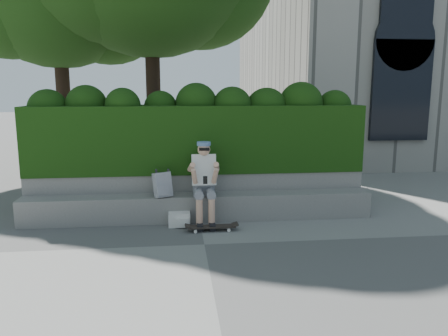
{
  "coord_description": "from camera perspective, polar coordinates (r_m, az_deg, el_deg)",
  "views": [
    {
      "loc": [
        -0.38,
        -6.06,
        2.23
      ],
      "look_at": [
        0.4,
        1.0,
        0.95
      ],
      "focal_mm": 35.0,
      "sensor_mm": 36.0,
      "label": 1
    }
  ],
  "objects": [
    {
      "name": "person",
      "position": [
        7.3,
        -2.62,
        -1.48
      ],
      "size": [
        0.4,
        0.76,
        1.38
      ],
      "color": "slate",
      "rests_on": "ground"
    },
    {
      "name": "backpack_ground",
      "position": [
        7.32,
        -5.85,
        -6.65
      ],
      "size": [
        0.36,
        0.26,
        0.23
      ],
      "primitive_type": "cube",
      "rotation": [
        0.0,
        0.0,
        -0.01
      ],
      "color": "silver",
      "rests_on": "ground"
    },
    {
      "name": "backpack_plaid",
      "position": [
        7.39,
        -8.03,
        -2.18
      ],
      "size": [
        0.32,
        0.26,
        0.42
      ],
      "primitive_type": "cube",
      "rotation": [
        0.0,
        0.0,
        0.47
      ],
      "color": "silver",
      "rests_on": "bench_ledge"
    },
    {
      "name": "bench_ledge",
      "position": [
        7.59,
        -3.22,
        -5.12
      ],
      "size": [
        6.0,
        0.45,
        0.45
      ],
      "primitive_type": "cube",
      "color": "gray",
      "rests_on": "ground"
    },
    {
      "name": "planter_wall",
      "position": [
        8.02,
        -3.42,
        -3.19
      ],
      "size": [
        6.0,
        0.5,
        0.75
      ],
      "primitive_type": "cube",
      "color": "gray",
      "rests_on": "ground"
    },
    {
      "name": "skateboard",
      "position": [
        7.04,
        -1.61,
        -7.7
      ],
      "size": [
        0.76,
        0.2,
        0.08
      ],
      "rotation": [
        0.0,
        0.0,
        0.02
      ],
      "color": "black",
      "rests_on": "ground"
    },
    {
      "name": "hedge",
      "position": [
        8.07,
        -3.58,
        3.93
      ],
      "size": [
        6.0,
        1.0,
        1.2
      ],
      "primitive_type": "cube",
      "color": "black",
      "rests_on": "planter_wall"
    },
    {
      "name": "ground",
      "position": [
        6.47,
        -2.58,
        -9.95
      ],
      "size": [
        80.0,
        80.0,
        0.0
      ],
      "primitive_type": "plane",
      "color": "slate",
      "rests_on": "ground"
    }
  ]
}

